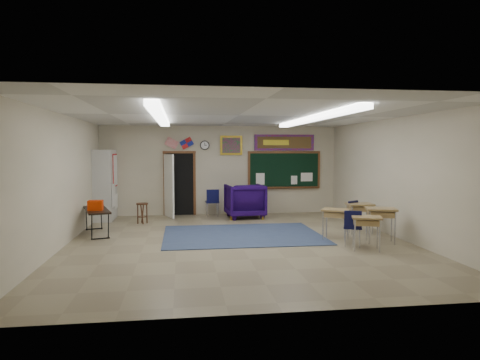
{
  "coord_description": "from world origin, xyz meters",
  "views": [
    {
      "loc": [
        -1.34,
        -9.98,
        2.19
      ],
      "look_at": [
        0.24,
        1.5,
        1.38
      ],
      "focal_mm": 32.0,
      "sensor_mm": 36.0,
      "label": 1
    }
  ],
  "objects": [
    {
      "name": "student_desk_back_left",
      "position": [
        2.66,
        -1.22,
        0.42
      ],
      "size": [
        0.74,
        0.64,
        0.74
      ],
      "rotation": [
        0.0,
        0.0,
        -0.32
      ],
      "color": "#A07C4A",
      "rests_on": "floor"
    },
    {
      "name": "student_chair_reading",
      "position": [
        -0.33,
        4.07,
        0.45
      ],
      "size": [
        0.47,
        0.47,
        0.91
      ],
      "primitive_type": null,
      "rotation": [
        0.0,
        0.0,
        3.18
      ],
      "color": "black",
      "rests_on": "floor"
    },
    {
      "name": "left_wall",
      "position": [
        -4.0,
        0.0,
        1.5
      ],
      "size": [
        0.04,
        9.0,
        3.0
      ],
      "primitive_type": "cube",
      "color": "beige",
      "rests_on": "floor"
    },
    {
      "name": "wingback_armchair",
      "position": [
        0.69,
        3.62,
        0.55
      ],
      "size": [
        1.27,
        1.3,
        1.1
      ],
      "primitive_type": "imported",
      "rotation": [
        0.0,
        0.0,
        3.22
      ],
      "color": "#160538",
      "rests_on": "floor"
    },
    {
      "name": "folding_table",
      "position": [
        -3.53,
        1.43,
        0.36
      ],
      "size": [
        0.97,
        1.68,
        0.91
      ],
      "rotation": [
        0.0,
        0.0,
        0.29
      ],
      "color": "black",
      "rests_on": "floor"
    },
    {
      "name": "right_wall",
      "position": [
        4.0,
        0.0,
        1.5
      ],
      "size": [
        0.04,
        9.0,
        3.0
      ],
      "primitive_type": "cube",
      "color": "beige",
      "rests_on": "floor"
    },
    {
      "name": "bulletin_board",
      "position": [
        2.2,
        4.47,
        2.45
      ],
      "size": [
        2.1,
        0.05,
        0.55
      ],
      "color": "red",
      "rests_on": "back_wall"
    },
    {
      "name": "front_wall",
      "position": [
        0.0,
        -4.5,
        1.5
      ],
      "size": [
        8.0,
        0.04,
        3.0
      ],
      "primitive_type": "cube",
      "color": "beige",
      "rests_on": "floor"
    },
    {
      "name": "student_chair_desk_a",
      "position": [
        2.51,
        -0.82,
        0.42
      ],
      "size": [
        0.55,
        0.55,
        0.84
      ],
      "primitive_type": null,
      "rotation": [
        0.0,
        0.0,
        2.74
      ],
      "color": "black",
      "rests_on": "floor"
    },
    {
      "name": "back_wall",
      "position": [
        0.0,
        4.5,
        1.5
      ],
      "size": [
        8.0,
        0.04,
        3.0
      ],
      "primitive_type": "cube",
      "color": "beige",
      "rests_on": "floor"
    },
    {
      "name": "storage_cabinet",
      "position": [
        -3.71,
        3.85,
        1.1
      ],
      "size": [
        0.59,
        1.25,
        2.2
      ],
      "color": "#B4B3AF",
      "rests_on": "floor"
    },
    {
      "name": "student_desk_front_left",
      "position": [
        2.37,
        -0.11,
        0.42
      ],
      "size": [
        0.79,
        0.74,
        0.76
      ],
      "rotation": [
        0.0,
        0.0,
        -0.56
      ],
      "color": "#A07C4A",
      "rests_on": "floor"
    },
    {
      "name": "chalkboard",
      "position": [
        2.2,
        4.46,
        1.46
      ],
      "size": [
        2.55,
        0.14,
        1.3
      ],
      "color": "brown",
      "rests_on": "back_wall"
    },
    {
      "name": "ceiling",
      "position": [
        0.0,
        0.0,
        3.0
      ],
      "size": [
        8.0,
        9.0,
        0.04
      ],
      "primitive_type": "cube",
      "color": "white",
      "rests_on": "back_wall"
    },
    {
      "name": "fluorescent_strips",
      "position": [
        0.0,
        0.0,
        2.94
      ],
      "size": [
        3.86,
        6.0,
        0.1
      ],
      "primitive_type": null,
      "color": "white",
      "rests_on": "ceiling"
    },
    {
      "name": "framed_art_print",
      "position": [
        0.35,
        4.47,
        2.35
      ],
      "size": [
        0.75,
        0.05,
        0.65
      ],
      "color": "#A4841F",
      "rests_on": "back_wall"
    },
    {
      "name": "area_rug",
      "position": [
        0.2,
        0.8,
        0.01
      ],
      "size": [
        4.0,
        3.0,
        0.02
      ],
      "primitive_type": "cube",
      "color": "#313F5D",
      "rests_on": "floor"
    },
    {
      "name": "wooden_stool",
      "position": [
        -2.51,
        2.94,
        0.32
      ],
      "size": [
        0.35,
        0.35,
        0.61
      ],
      "color": "#482615",
      "rests_on": "floor"
    },
    {
      "name": "student_chair_desk_b",
      "position": [
        3.28,
        0.64,
        0.42
      ],
      "size": [
        0.58,
        0.58,
        0.84
      ],
      "primitive_type": null,
      "rotation": [
        0.0,
        0.0,
        0.53
      ],
      "color": "black",
      "rests_on": "floor"
    },
    {
      "name": "doorway",
      "position": [
        -1.5,
        4.35,
        1.06
      ],
      "size": [
        1.1,
        0.89,
        2.16
      ],
      "color": "black",
      "rests_on": "back_wall"
    },
    {
      "name": "student_desk_front_right",
      "position": [
        3.3,
        0.62,
        0.44
      ],
      "size": [
        0.68,
        0.52,
        0.79
      ],
      "rotation": [
        0.0,
        0.0,
        -0.05
      ],
      "color": "#A07C4A",
      "rests_on": "floor"
    },
    {
      "name": "floor",
      "position": [
        0.0,
        0.0,
        0.0
      ],
      "size": [
        9.0,
        9.0,
        0.0
      ],
      "primitive_type": "plane",
      "color": "#84785B",
      "rests_on": "ground"
    },
    {
      "name": "wall_flags",
      "position": [
        -1.4,
        4.44,
        2.48
      ],
      "size": [
        1.16,
        0.06,
        0.7
      ],
      "primitive_type": null,
      "color": "red",
      "rests_on": "back_wall"
    },
    {
      "name": "student_desk_back_right",
      "position": [
        3.32,
        -0.55,
        0.46
      ],
      "size": [
        0.81,
        0.69,
        0.82
      ],
      "rotation": [
        0.0,
        0.0,
        -0.29
      ],
      "color": "#A07C4A",
      "rests_on": "floor"
    },
    {
      "name": "wall_clock",
      "position": [
        -0.55,
        4.47,
        2.35
      ],
      "size": [
        0.32,
        0.05,
        0.32
      ],
      "color": "black",
      "rests_on": "back_wall"
    }
  ]
}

